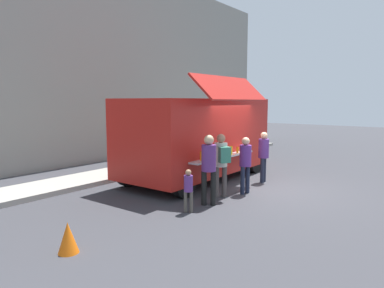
# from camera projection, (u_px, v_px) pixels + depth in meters

# --- Properties ---
(ground_plane) EXTENTS (60.00, 60.00, 0.00)m
(ground_plane) POSITION_uv_depth(u_px,v_px,m) (263.00, 188.00, 10.66)
(ground_plane) COLOR #38383D
(curb_strip) EXTENTS (28.00, 1.60, 0.15)m
(curb_strip) POSITION_uv_depth(u_px,v_px,m) (46.00, 188.00, 10.34)
(curb_strip) COLOR #9E998E
(curb_strip) RESTS_ON ground
(building_behind) EXTENTS (32.00, 2.40, 8.68)m
(building_behind) POSITION_uv_depth(u_px,v_px,m) (9.00, 55.00, 12.97)
(building_behind) COLOR gray
(building_behind) RESTS_ON ground
(food_truck_main) EXTENTS (5.65, 3.32, 3.37)m
(food_truck_main) POSITION_uv_depth(u_px,v_px,m) (198.00, 135.00, 11.73)
(food_truck_main) COLOR red
(food_truck_main) RESTS_ON ground
(traffic_cone_orange) EXTENTS (0.36, 0.36, 0.55)m
(traffic_cone_orange) POSITION_uv_depth(u_px,v_px,m) (68.00, 238.00, 6.05)
(traffic_cone_orange) COLOR orange
(traffic_cone_orange) RESTS_ON ground
(trash_bin) EXTENTS (0.60, 0.60, 0.96)m
(trash_bin) POSITION_uv_depth(u_px,v_px,m) (212.00, 147.00, 16.61)
(trash_bin) COLOR #2C5E35
(trash_bin) RESTS_ON ground
(customer_front_ordering) EXTENTS (0.34, 0.33, 1.62)m
(customer_front_ordering) POSITION_uv_depth(u_px,v_px,m) (245.00, 160.00, 9.88)
(customer_front_ordering) COLOR #1D243A
(customer_front_ordering) RESTS_ON ground
(customer_mid_with_backpack) EXTENTS (0.51, 0.56, 1.75)m
(customer_mid_with_backpack) POSITION_uv_depth(u_px,v_px,m) (221.00, 159.00, 9.48)
(customer_mid_with_backpack) COLOR #4B4341
(customer_mid_with_backpack) RESTS_ON ground
(customer_rear_waiting) EXTENTS (0.37, 0.37, 1.80)m
(customer_rear_waiting) POSITION_uv_depth(u_px,v_px,m) (209.00, 164.00, 8.76)
(customer_rear_waiting) COLOR black
(customer_rear_waiting) RESTS_ON ground
(customer_extra_browsing) EXTENTS (0.34, 0.33, 1.64)m
(customer_extra_browsing) POSITION_uv_depth(u_px,v_px,m) (264.00, 152.00, 11.28)
(customer_extra_browsing) COLOR #1F2335
(customer_extra_browsing) RESTS_ON ground
(child_near_queue) EXTENTS (0.21, 0.21, 1.04)m
(child_near_queue) POSITION_uv_depth(u_px,v_px,m) (188.00, 187.00, 8.23)
(child_near_queue) COLOR #4F4942
(child_near_queue) RESTS_ON ground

